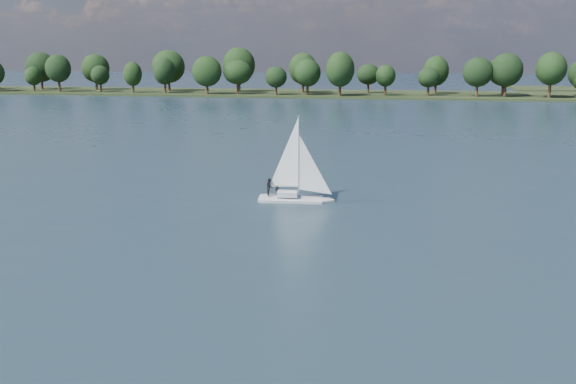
{
  "coord_description": "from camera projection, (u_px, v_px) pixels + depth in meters",
  "views": [
    {
      "loc": [
        6.99,
        -21.24,
        15.49
      ],
      "look_at": [
        -3.62,
        36.74,
        2.5
      ],
      "focal_mm": 40.0,
      "sensor_mm": 36.0,
      "label": 1
    }
  ],
  "objects": [
    {
      "name": "treeline",
      "position": [
        380.0,
        73.0,
        223.79
      ],
      "size": [
        562.09,
        74.14,
        18.13
      ],
      "color": "black",
      "rests_on": "ground"
    },
    {
      "name": "sailboat",
      "position": [
        292.0,
        177.0,
        66.95
      ],
      "size": [
        7.35,
        2.58,
        9.5
      ],
      "rotation": [
        0.0,
        0.0,
        0.08
      ],
      "color": "silver",
      "rests_on": "ground"
    },
    {
      "name": "ground",
      "position": [
        367.0,
        135.0,
        121.02
      ],
      "size": [
        700.0,
        700.0,
        0.0
      ],
      "primitive_type": "plane",
      "color": "#233342",
      "rests_on": "ground"
    },
    {
      "name": "far_shore",
      "position": [
        386.0,
        95.0,
        228.61
      ],
      "size": [
        660.0,
        40.0,
        1.5
      ],
      "primitive_type": "cube",
      "color": "black",
      "rests_on": "ground"
    }
  ]
}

